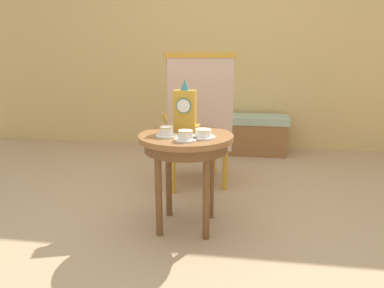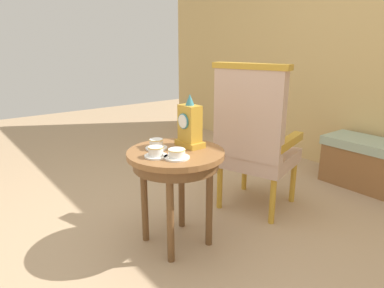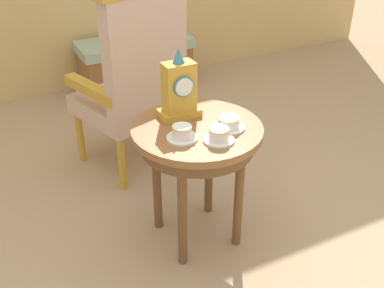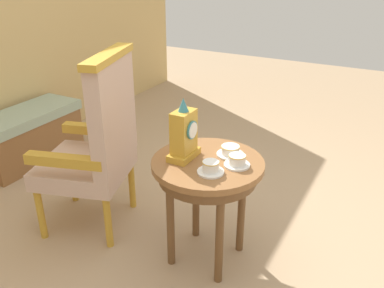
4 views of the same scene
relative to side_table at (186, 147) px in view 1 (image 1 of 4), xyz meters
The scene contains 9 objects.
ground_plane 0.55m from the side_table, 54.42° to the right, with size 10.00×10.00×0.00m, color tan.
wall_back 2.36m from the side_table, 89.16° to the left, with size 6.00×0.10×2.80m, color tan.
side_table is the anchor object (origin of this frame).
teacup_left 0.17m from the side_table, 147.07° to the right, with size 0.14×0.14×0.06m.
teacup_right 0.19m from the side_table, 81.54° to the right, with size 0.14×0.14×0.06m.
teacup_center 0.18m from the side_table, 32.82° to the right, with size 0.15×0.15×0.06m.
mantel_clock 0.26m from the side_table, 101.88° to the left, with size 0.19×0.11×0.34m.
armchair 0.74m from the side_table, 91.99° to the left, with size 0.68×0.67×1.14m.
window_bench 1.97m from the side_table, 78.29° to the left, with size 0.93×0.40×0.44m.
Camera 1 is at (0.32, -2.11, 1.13)m, focal length 33.07 mm.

